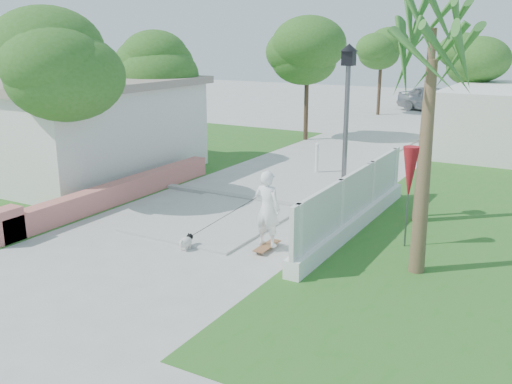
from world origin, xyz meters
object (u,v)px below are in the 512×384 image
Objects in this scene: street_lamp at (346,128)px; bollard at (317,157)px; patio_umbrella at (410,174)px; dog at (186,241)px; skateboarder at (237,214)px; parked_car at (434,99)px.

street_lamp is 5.56m from bollard.
street_lamp is 4.07× the size of bollard.
patio_umbrella is at bearing -27.76° from street_lamp.
patio_umbrella is (4.60, -5.50, 1.10)m from bollard.
bollard reaches higher than dog.
bollard is 8.12m from dog.
street_lamp reaches higher than dog.
street_lamp is 1.93× the size of patio_umbrella.
skateboarder is at bearing -114.33° from street_lamp.
parked_car is (-3.04, 23.36, -1.62)m from street_lamp.
parked_car is (-0.34, 18.86, 0.22)m from bollard.
patio_umbrella reaches higher than parked_car.
patio_umbrella is at bearing -145.56° from parked_car.
patio_umbrella is 3.89m from skateboarder.
street_lamp is 8.82× the size of dog.
dog is (-4.19, -2.60, -1.50)m from patio_umbrella.
skateboarder is (-1.34, -2.96, -1.63)m from street_lamp.
bollard is (-2.70, 4.50, -1.84)m from street_lamp.
skateboarder is 0.40× the size of parked_car.
bollard is 2.17× the size of dog.
parked_car is at bearing 97.41° from street_lamp.
skateboarder reaches higher than parked_car.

